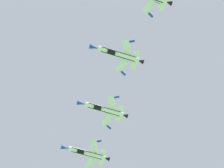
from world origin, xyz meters
The scene contains 3 objects.
fighter_jet_right_wing centered at (-4.23, 63.83, 126.19)m, with size 14.92×9.81×6.07m.
fighter_jet_left_outer centered at (-10.83, 82.33, 127.01)m, with size 14.92×9.75×6.26m.
fighter_jet_right_outer centered at (-18.45, 97.74, 126.35)m, with size 14.92×9.79×6.14m.
Camera 1 is at (2.86, -1.69, 1.68)m, focal length 80.73 mm.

